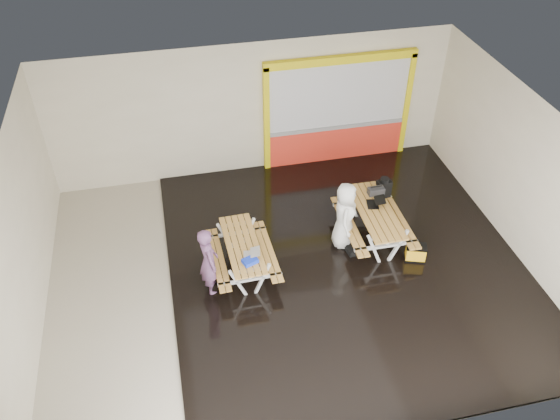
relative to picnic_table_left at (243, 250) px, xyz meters
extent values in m
cube|color=#BCB29F|center=(0.94, -0.26, -0.60)|extent=(10.00, 8.00, 0.01)
cube|color=white|center=(0.94, -0.26, 2.91)|extent=(10.00, 8.00, 0.01)
cube|color=beige|center=(0.94, 3.75, 1.16)|extent=(10.00, 0.01, 3.50)
cube|color=beige|center=(0.94, -4.26, 1.16)|extent=(10.00, 0.01, 3.50)
cube|color=beige|center=(-4.07, -0.26, 1.16)|extent=(0.01, 8.00, 3.50)
cube|color=beige|center=(5.94, -0.26, 1.16)|extent=(0.01, 8.00, 3.50)
cube|color=black|center=(2.19, -0.26, -0.57)|extent=(7.50, 7.98, 0.05)
cube|color=red|center=(3.14, 3.67, -0.09)|extent=(3.60, 0.12, 1.00)
cube|color=gray|center=(3.14, 3.67, 0.44)|extent=(3.60, 0.14, 0.10)
cube|color=silver|center=(3.14, 3.68, 1.35)|extent=(3.60, 0.08, 1.72)
cube|color=yellow|center=(1.27, 3.66, 0.86)|extent=(0.14, 0.16, 2.90)
cube|color=yellow|center=(5.01, 3.66, 0.86)|extent=(0.14, 0.16, 2.90)
cube|color=yellow|center=(3.14, 3.66, 2.31)|extent=(3.88, 0.16, 0.20)
cube|color=gold|center=(-0.27, -0.01, 0.16)|extent=(0.17, 1.92, 0.04)
cube|color=gold|center=(-0.14, 0.00, 0.16)|extent=(0.17, 1.92, 0.04)
cube|color=gold|center=(0.00, 0.00, 0.16)|extent=(0.17, 1.92, 0.04)
cube|color=gold|center=(0.14, 0.00, 0.16)|extent=(0.17, 1.92, 0.04)
cube|color=gold|center=(0.27, 0.01, 0.16)|extent=(0.17, 1.92, 0.04)
cube|color=white|center=(-0.23, -0.74, -0.18)|extent=(0.36, 0.07, 0.77)
cube|color=white|center=(0.27, -0.72, -0.18)|extent=(0.36, 0.07, 0.77)
cube|color=white|center=(0.02, -0.73, -0.14)|extent=(1.32, 0.09, 0.06)
cube|color=white|center=(0.02, -0.73, 0.11)|extent=(0.65, 0.08, 0.06)
cube|color=white|center=(-0.27, 0.72, -0.18)|extent=(0.36, 0.07, 0.77)
cube|color=white|center=(0.23, 0.74, -0.18)|extent=(0.36, 0.07, 0.77)
cube|color=white|center=(-0.02, 0.73, -0.14)|extent=(1.32, 0.09, 0.06)
cube|color=white|center=(-0.02, 0.73, 0.11)|extent=(0.65, 0.08, 0.06)
cube|color=white|center=(0.00, 0.00, -0.03)|extent=(0.10, 1.57, 0.06)
cube|color=gold|center=(-0.59, -0.02, -0.13)|extent=(0.17, 1.92, 0.04)
cube|color=gold|center=(-0.46, -0.01, -0.13)|extent=(0.17, 1.92, 0.04)
cube|color=gold|center=(0.46, 0.01, -0.13)|extent=(0.17, 1.92, 0.04)
cube|color=gold|center=(0.59, 0.02, -0.13)|extent=(0.17, 1.92, 0.04)
cube|color=gold|center=(2.73, 0.38, 0.22)|extent=(0.15, 2.09, 0.04)
cube|color=gold|center=(2.88, 0.37, 0.22)|extent=(0.15, 2.09, 0.04)
cube|color=gold|center=(3.03, 0.37, 0.22)|extent=(0.15, 2.09, 0.04)
cube|color=gold|center=(3.18, 0.37, 0.22)|extent=(0.15, 2.09, 0.04)
cube|color=gold|center=(3.33, 0.37, 0.22)|extent=(0.15, 2.09, 0.04)
cube|color=white|center=(2.75, -0.42, -0.15)|extent=(0.39, 0.07, 0.84)
cube|color=white|center=(3.29, -0.42, -0.15)|extent=(0.39, 0.07, 0.84)
cube|color=white|center=(3.02, -0.42, -0.10)|extent=(1.43, 0.08, 0.06)
cube|color=white|center=(3.02, -0.42, 0.17)|extent=(0.70, 0.07, 0.06)
cube|color=white|center=(2.77, 1.17, -0.15)|extent=(0.39, 0.07, 0.84)
cube|color=white|center=(3.31, 1.16, -0.15)|extent=(0.39, 0.07, 0.84)
cube|color=white|center=(3.04, 1.17, -0.10)|extent=(1.43, 0.08, 0.06)
cube|color=white|center=(3.04, 1.17, 0.17)|extent=(0.70, 0.07, 0.06)
cube|color=white|center=(3.03, 0.37, 0.01)|extent=(0.08, 1.71, 0.06)
cube|color=gold|center=(2.39, 0.38, -0.09)|extent=(0.15, 2.09, 0.04)
cube|color=gold|center=(2.53, 0.38, -0.09)|extent=(0.15, 2.09, 0.04)
cube|color=gold|center=(3.53, 0.37, -0.09)|extent=(0.15, 2.09, 0.04)
cube|color=gold|center=(3.67, 0.37, -0.09)|extent=(0.15, 2.09, 0.04)
imported|color=#653F65|center=(-0.75, -0.40, 0.22)|extent=(0.46, 0.63, 1.60)
imported|color=white|center=(2.30, 0.31, 0.28)|extent=(0.72, 0.90, 1.60)
cube|color=silver|center=(0.06, -0.39, 0.19)|extent=(0.25, 0.33, 0.02)
cube|color=silver|center=(0.19, -0.41, 0.29)|extent=(0.24, 0.32, 0.06)
cube|color=silver|center=(0.19, -0.41, 0.29)|extent=(0.20, 0.29, 0.05)
cube|color=black|center=(3.04, 0.58, 0.25)|extent=(0.31, 0.38, 0.02)
cube|color=black|center=(3.19, 0.55, 0.37)|extent=(0.29, 0.38, 0.07)
cube|color=silver|center=(3.18, 0.55, 0.37)|extent=(0.25, 0.33, 0.06)
cube|color=#1532D1|center=(0.06, -0.58, 0.22)|extent=(0.35, 0.30, 0.09)
cube|color=black|center=(3.24, 0.94, 0.33)|extent=(0.37, 0.19, 0.17)
cylinder|color=black|center=(3.24, 0.94, 0.44)|extent=(0.28, 0.03, 0.02)
cube|color=black|center=(3.55, 1.21, 0.13)|extent=(0.35, 0.24, 0.46)
cylinder|color=black|center=(3.55, 1.21, 0.38)|extent=(0.23, 0.23, 0.12)
cube|color=black|center=(2.51, 0.00, -0.47)|extent=(0.43, 0.35, 0.15)
cube|color=black|center=(3.69, -0.51, -0.52)|extent=(0.50, 0.41, 0.04)
cube|color=#F1AD16|center=(3.69, -0.51, -0.35)|extent=(0.48, 0.38, 0.33)
cube|color=black|center=(3.69, -0.51, -0.18)|extent=(0.50, 0.41, 0.03)
camera|label=1|loc=(-1.15, -8.70, 8.15)|focal=36.71mm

